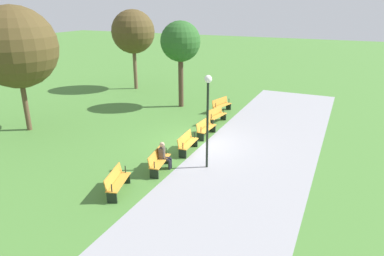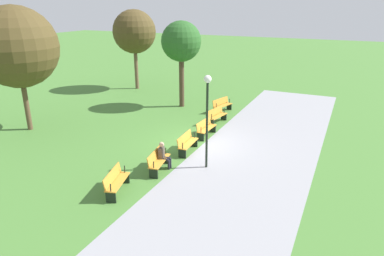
{
  "view_description": "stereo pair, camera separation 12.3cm",
  "coord_description": "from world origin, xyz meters",
  "px_view_note": "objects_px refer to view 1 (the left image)",
  "views": [
    {
      "loc": [
        15.07,
        6.51,
        6.78
      ],
      "look_at": [
        0.0,
        -0.37,
        0.8
      ],
      "focal_mm": 32.42,
      "sensor_mm": 36.0,
      "label": 1
    },
    {
      "loc": [
        15.02,
        6.62,
        6.78
      ],
      "look_at": [
        0.0,
        -0.37,
        0.8
      ],
      "focal_mm": 32.42,
      "sensor_mm": 36.0,
      "label": 2
    }
  ],
  "objects_px": {
    "bench_1": "(216,115)",
    "tree_2": "(133,32)",
    "bench_0": "(221,105)",
    "bench_2": "(206,128)",
    "tree_1": "(180,42)",
    "bench_4": "(159,160)",
    "person_seated": "(164,154)",
    "bench_3": "(187,143)",
    "lamp_post": "(208,105)",
    "bench_5": "(117,181)",
    "tree_0": "(16,47)"
  },
  "relations": [
    {
      "from": "bench_0",
      "to": "bench_3",
      "type": "distance_m",
      "value": 6.93
    },
    {
      "from": "tree_2",
      "to": "lamp_post",
      "type": "bearing_deg",
      "value": 44.37
    },
    {
      "from": "bench_3",
      "to": "bench_5",
      "type": "relative_size",
      "value": 0.97
    },
    {
      "from": "tree_0",
      "to": "bench_4",
      "type": "bearing_deg",
      "value": 81.44
    },
    {
      "from": "bench_2",
      "to": "bench_3",
      "type": "height_order",
      "value": "same"
    },
    {
      "from": "bench_2",
      "to": "bench_3",
      "type": "xyz_separation_m",
      "value": [
        2.32,
        0.0,
        0.0
      ]
    },
    {
      "from": "bench_4",
      "to": "lamp_post",
      "type": "distance_m",
      "value": 3.16
    },
    {
      "from": "tree_0",
      "to": "tree_1",
      "type": "xyz_separation_m",
      "value": [
        -7.86,
        5.74,
        -0.22
      ]
    },
    {
      "from": "bench_4",
      "to": "tree_1",
      "type": "distance_m",
      "value": 10.63
    },
    {
      "from": "tree_0",
      "to": "bench_0",
      "type": "bearing_deg",
      "value": 131.79
    },
    {
      "from": "bench_2",
      "to": "bench_3",
      "type": "bearing_deg",
      "value": 3.2
    },
    {
      "from": "bench_5",
      "to": "tree_0",
      "type": "relative_size",
      "value": 0.25
    },
    {
      "from": "tree_1",
      "to": "lamp_post",
      "type": "height_order",
      "value": "tree_1"
    },
    {
      "from": "bench_1",
      "to": "tree_2",
      "type": "distance_m",
      "value": 11.61
    },
    {
      "from": "bench_1",
      "to": "tree_2",
      "type": "bearing_deg",
      "value": -111.16
    },
    {
      "from": "bench_0",
      "to": "bench_2",
      "type": "bearing_deg",
      "value": 25.53
    },
    {
      "from": "bench_0",
      "to": "bench_5",
      "type": "bearing_deg",
      "value": 16.0
    },
    {
      "from": "bench_2",
      "to": "tree_1",
      "type": "xyz_separation_m",
      "value": [
        -4.63,
        -3.76,
        3.9
      ]
    },
    {
      "from": "bench_5",
      "to": "lamp_post",
      "type": "distance_m",
      "value": 4.73
    },
    {
      "from": "tree_0",
      "to": "lamp_post",
      "type": "relative_size",
      "value": 1.66
    },
    {
      "from": "bench_0",
      "to": "tree_1",
      "type": "height_order",
      "value": "tree_1"
    },
    {
      "from": "bench_3",
      "to": "tree_2",
      "type": "bearing_deg",
      "value": -139.92
    },
    {
      "from": "bench_5",
      "to": "tree_2",
      "type": "distance_m",
      "value": 17.66
    },
    {
      "from": "lamp_post",
      "to": "bench_0",
      "type": "bearing_deg",
      "value": -164.29
    },
    {
      "from": "bench_1",
      "to": "bench_2",
      "type": "bearing_deg",
      "value": 15.96
    },
    {
      "from": "bench_4",
      "to": "person_seated",
      "type": "distance_m",
      "value": 0.37
    },
    {
      "from": "bench_4",
      "to": "bench_5",
      "type": "distance_m",
      "value": 2.32
    },
    {
      "from": "bench_2",
      "to": "tree_2",
      "type": "distance_m",
      "value": 13.06
    },
    {
      "from": "bench_5",
      "to": "tree_0",
      "type": "xyz_separation_m",
      "value": [
        -3.65,
        -8.72,
        4.13
      ]
    },
    {
      "from": "bench_1",
      "to": "tree_2",
      "type": "relative_size",
      "value": 0.26
    },
    {
      "from": "bench_2",
      "to": "lamp_post",
      "type": "height_order",
      "value": "lamp_post"
    },
    {
      "from": "bench_1",
      "to": "bench_3",
      "type": "height_order",
      "value": "same"
    },
    {
      "from": "lamp_post",
      "to": "bench_3",
      "type": "bearing_deg",
      "value": -127.52
    },
    {
      "from": "bench_5",
      "to": "lamp_post",
      "type": "height_order",
      "value": "lamp_post"
    },
    {
      "from": "bench_3",
      "to": "tree_1",
      "type": "height_order",
      "value": "tree_1"
    },
    {
      "from": "bench_2",
      "to": "bench_5",
      "type": "relative_size",
      "value": 0.97
    },
    {
      "from": "tree_1",
      "to": "bench_1",
      "type": "bearing_deg",
      "value": 56.39
    },
    {
      "from": "bench_0",
      "to": "bench_3",
      "type": "bearing_deg",
      "value": 22.35
    },
    {
      "from": "bench_0",
      "to": "lamp_post",
      "type": "height_order",
      "value": "lamp_post"
    },
    {
      "from": "bench_3",
      "to": "person_seated",
      "type": "xyz_separation_m",
      "value": [
        1.99,
        -0.17,
        0.17
      ]
    },
    {
      "from": "bench_3",
      "to": "lamp_post",
      "type": "relative_size",
      "value": 0.4
    },
    {
      "from": "tree_0",
      "to": "tree_2",
      "type": "height_order",
      "value": "tree_0"
    },
    {
      "from": "bench_0",
      "to": "bench_2",
      "type": "height_order",
      "value": "same"
    },
    {
      "from": "bench_5",
      "to": "tree_2",
      "type": "relative_size",
      "value": 0.26
    },
    {
      "from": "person_seated",
      "to": "tree_1",
      "type": "xyz_separation_m",
      "value": [
        -8.94,
        -3.59,
        3.73
      ]
    },
    {
      "from": "bench_3",
      "to": "tree_1",
      "type": "xyz_separation_m",
      "value": [
        -6.95,
        -3.76,
        3.9
      ]
    },
    {
      "from": "bench_4",
      "to": "person_seated",
      "type": "relative_size",
      "value": 1.38
    },
    {
      "from": "bench_2",
      "to": "tree_1",
      "type": "distance_m",
      "value": 7.12
    },
    {
      "from": "bench_0",
      "to": "tree_2",
      "type": "relative_size",
      "value": 0.26
    },
    {
      "from": "tree_0",
      "to": "lamp_post",
      "type": "bearing_deg",
      "value": 88.8
    }
  ]
}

